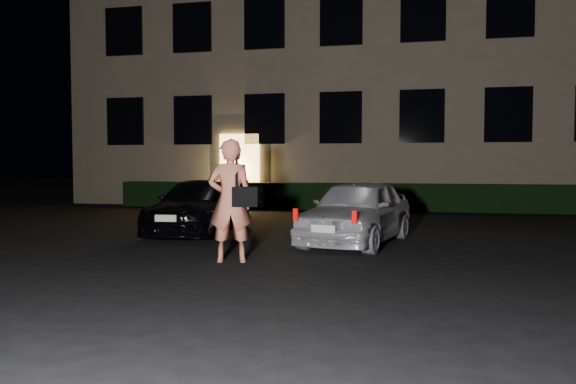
# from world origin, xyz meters

# --- Properties ---
(ground) EXTENTS (80.00, 80.00, 0.00)m
(ground) POSITION_xyz_m (0.00, 0.00, 0.00)
(ground) COLOR black
(ground) RESTS_ON ground
(building) EXTENTS (20.00, 8.11, 12.00)m
(building) POSITION_xyz_m (-0.00, 14.99, 6.00)
(building) COLOR #746753
(building) RESTS_ON ground
(hedge) EXTENTS (15.00, 0.70, 0.85)m
(hedge) POSITION_xyz_m (0.00, 10.50, 0.42)
(hedge) COLOR black
(hedge) RESTS_ON ground
(sedan) EXTENTS (1.86, 4.01, 1.12)m
(sedan) POSITION_xyz_m (-2.20, 3.98, 0.56)
(sedan) COLOR black
(sedan) RESTS_ON ground
(hatch) EXTENTS (2.15, 3.79, 1.21)m
(hatch) POSITION_xyz_m (1.35, 2.95, 0.61)
(hatch) COLOR silver
(hatch) RESTS_ON ground
(man) EXTENTS (0.84, 0.59, 1.87)m
(man) POSITION_xyz_m (-0.32, 0.54, 0.94)
(man) COLOR #E57A60
(man) RESTS_ON ground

